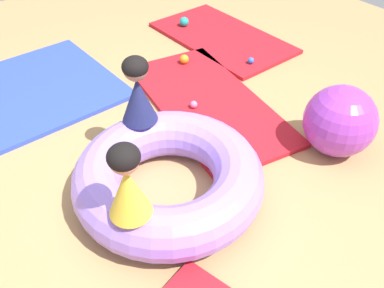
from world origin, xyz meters
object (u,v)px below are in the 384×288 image
child_in_navy (138,91)px  exercise_ball_large (340,121)px  play_ball_pink (194,104)px  play_ball_teal (184,22)px  inflatable_cushion (168,177)px  play_ball_orange (184,59)px  play_ball_blue (251,61)px  child_in_yellow (127,182)px

child_in_navy → exercise_ball_large: (0.86, 1.17, -0.31)m
play_ball_pink → exercise_ball_large: 1.19m
play_ball_teal → exercise_ball_large: exercise_ball_large is taller
inflatable_cushion → play_ball_orange: bearing=138.7°
inflatable_cushion → play_ball_blue: bearing=118.1°
play_ball_teal → exercise_ball_large: size_ratio=0.20×
inflatable_cushion → play_ball_teal: 2.58m
child_in_navy → play_ball_blue: child_in_navy is taller
play_ball_orange → exercise_ball_large: size_ratio=0.17×
play_ball_blue → child_in_yellow: bearing=-61.8°
play_ball_teal → play_ball_pink: 1.61m
play_ball_pink → play_ball_orange: bearing=148.1°
play_ball_blue → exercise_ball_large: bearing=-16.7°
child_in_yellow → play_ball_teal: 3.06m
inflatable_cushion → exercise_ball_large: exercise_ball_large is taller
play_ball_blue → exercise_ball_large: 1.36m
child_in_navy → play_ball_blue: 1.69m
child_in_navy → play_ball_teal: child_in_navy is taller
child_in_navy → child_in_yellow: child_in_navy is taller
child_in_navy → exercise_ball_large: size_ratio=0.92×
play_ball_blue → exercise_ball_large: size_ratio=0.12×
play_ball_teal → play_ball_orange: bearing=-37.8°
play_ball_teal → inflatable_cushion: bearing=-40.2°
child_in_yellow → inflatable_cushion: bearing=-62.3°
exercise_ball_large → inflatable_cushion: bearing=-107.5°
child_in_navy → play_ball_pink: bearing=-69.1°
child_in_navy → play_ball_teal: bearing=-41.6°
inflatable_cushion → child_in_navy: (-0.46, 0.10, 0.41)m
child_in_yellow → play_ball_blue: 2.40m
child_in_yellow → play_ball_teal: size_ratio=4.58×
child_in_yellow → play_ball_blue: bearing=-62.6°
play_ball_teal → play_ball_pink: bearing=-35.0°
play_ball_teal → child_in_navy: bearing=-46.0°
inflatable_cushion → child_in_navy: size_ratio=2.58×
play_ball_orange → play_ball_teal: 0.85m
play_ball_orange → play_ball_blue: (0.42, 0.51, -0.01)m
child_in_navy → play_ball_orange: size_ratio=5.41×
play_ball_blue → child_in_navy: bearing=-74.8°
child_in_navy → child_in_yellow: size_ratio=1.03×
child_in_navy → inflatable_cushion: bearing=172.5°
inflatable_cushion → play_ball_pink: size_ratio=19.76×
child_in_navy → play_ball_orange: (-0.84, 1.05, -0.49)m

